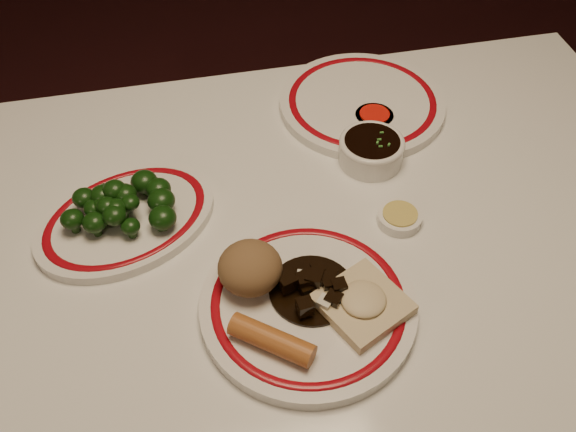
# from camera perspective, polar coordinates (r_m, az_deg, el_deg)

# --- Properties ---
(dining_table) EXTENTS (1.20, 0.90, 0.75)m
(dining_table) POSITION_cam_1_polar(r_m,az_deg,el_deg) (0.95, 2.38, -7.19)
(dining_table) COLOR white
(dining_table) RESTS_ON ground
(main_plate) EXTENTS (0.31, 0.31, 0.02)m
(main_plate) POSITION_cam_1_polar(r_m,az_deg,el_deg) (0.82, 1.80, -7.92)
(main_plate) COLOR white
(main_plate) RESTS_ON dining_table
(rice_mound) EXTENTS (0.08, 0.08, 0.06)m
(rice_mound) POSITION_cam_1_polar(r_m,az_deg,el_deg) (0.81, -3.39, -4.62)
(rice_mound) COLOR brown
(rice_mound) RESTS_ON main_plate
(spring_roll) EXTENTS (0.10, 0.09, 0.03)m
(spring_roll) POSITION_cam_1_polar(r_m,az_deg,el_deg) (0.77, -1.45, -10.95)
(spring_roll) COLOR #B5672C
(spring_roll) RESTS_ON main_plate
(fried_wonton) EXTENTS (0.13, 0.13, 0.03)m
(fried_wonton) POSITION_cam_1_polar(r_m,az_deg,el_deg) (0.81, 6.67, -7.67)
(fried_wonton) COLOR beige
(fried_wonton) RESTS_ON main_plate
(stirfry_heap) EXTENTS (0.11, 0.11, 0.03)m
(stirfry_heap) POSITION_cam_1_polar(r_m,az_deg,el_deg) (0.82, 2.33, -6.27)
(stirfry_heap) COLOR black
(stirfry_heap) RESTS_ON main_plate
(broccoli_plate) EXTENTS (0.32, 0.31, 0.02)m
(broccoli_plate) POSITION_cam_1_polar(r_m,az_deg,el_deg) (0.94, -14.18, -0.24)
(broccoli_plate) COLOR white
(broccoli_plate) RESTS_ON dining_table
(broccoli_pile) EXTENTS (0.16, 0.11, 0.05)m
(broccoli_pile) POSITION_cam_1_polar(r_m,az_deg,el_deg) (0.92, -14.52, 1.08)
(broccoli_pile) COLOR #23471C
(broccoli_pile) RESTS_ON broccoli_plate
(soy_bowl) EXTENTS (0.10, 0.10, 0.04)m
(soy_bowl) POSITION_cam_1_polar(r_m,az_deg,el_deg) (1.01, 7.40, 5.75)
(soy_bowl) COLOR white
(soy_bowl) RESTS_ON dining_table
(sweet_sour_dish) EXTENTS (0.06, 0.06, 0.02)m
(sweet_sour_dish) POSITION_cam_1_polar(r_m,az_deg,el_deg) (1.09, 7.66, 8.63)
(sweet_sour_dish) COLOR white
(sweet_sour_dish) RESTS_ON dining_table
(mustard_dish) EXTENTS (0.06, 0.06, 0.02)m
(mustard_dish) POSITION_cam_1_polar(r_m,az_deg,el_deg) (0.93, 9.88, -0.14)
(mustard_dish) COLOR white
(mustard_dish) RESTS_ON dining_table
(far_plate) EXTENTS (0.30, 0.30, 0.02)m
(far_plate) POSITION_cam_1_polar(r_m,az_deg,el_deg) (1.12, 6.60, 9.95)
(far_plate) COLOR white
(far_plate) RESTS_ON dining_table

